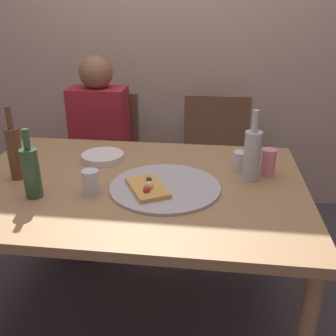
{
  "coord_description": "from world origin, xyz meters",
  "views": [
    {
      "loc": [
        0.34,
        -1.48,
        1.46
      ],
      "look_at": [
        0.15,
        0.05,
        0.79
      ],
      "focal_mm": 40.75,
      "sensor_mm": 36.0,
      "label": 1
    }
  ],
  "objects_px": {
    "soda_can": "(268,162)",
    "chair_left": "(104,152)",
    "dining_table": "(134,196)",
    "tumbler_near": "(91,182)",
    "beer_bottle": "(15,152)",
    "wine_bottle": "(31,172)",
    "chair_right": "(215,157)",
    "pizza_slice_last": "(148,187)",
    "tumbler_far": "(240,161)",
    "pizza_tray": "(165,187)",
    "water_bottle": "(252,154)",
    "guest_in_sweater": "(97,142)",
    "plate_stack": "(103,157)"
  },
  "relations": [
    {
      "from": "pizza_tray",
      "to": "chair_right",
      "type": "height_order",
      "value": "chair_right"
    },
    {
      "from": "dining_table",
      "to": "soda_can",
      "type": "relative_size",
      "value": 12.24
    },
    {
      "from": "wine_bottle",
      "to": "soda_can",
      "type": "height_order",
      "value": "wine_bottle"
    },
    {
      "from": "tumbler_near",
      "to": "plate_stack",
      "type": "distance_m",
      "value": 0.36
    },
    {
      "from": "pizza_tray",
      "to": "beer_bottle",
      "type": "relative_size",
      "value": 1.44
    },
    {
      "from": "pizza_slice_last",
      "to": "beer_bottle",
      "type": "bearing_deg",
      "value": 173.18
    },
    {
      "from": "tumbler_far",
      "to": "plate_stack",
      "type": "relative_size",
      "value": 0.42
    },
    {
      "from": "water_bottle",
      "to": "chair_left",
      "type": "bearing_deg",
      "value": 137.75
    },
    {
      "from": "beer_bottle",
      "to": "tumbler_near",
      "type": "relative_size",
      "value": 3.22
    },
    {
      "from": "water_bottle",
      "to": "tumbler_far",
      "type": "relative_size",
      "value": 3.57
    },
    {
      "from": "guest_in_sweater",
      "to": "pizza_tray",
      "type": "bearing_deg",
      "value": 124.3
    },
    {
      "from": "soda_can",
      "to": "pizza_slice_last",
      "type": "bearing_deg",
      "value": -154.27
    },
    {
      "from": "pizza_tray",
      "to": "chair_right",
      "type": "xyz_separation_m",
      "value": [
        0.21,
        0.96,
        -0.23
      ]
    },
    {
      "from": "wine_bottle",
      "to": "tumbler_near",
      "type": "distance_m",
      "value": 0.23
    },
    {
      "from": "wine_bottle",
      "to": "tumbler_near",
      "type": "bearing_deg",
      "value": 14.08
    },
    {
      "from": "soda_can",
      "to": "chair_left",
      "type": "bearing_deg",
      "value": 142.44
    },
    {
      "from": "tumbler_near",
      "to": "soda_can",
      "type": "distance_m",
      "value": 0.79
    },
    {
      "from": "pizza_slice_last",
      "to": "tumbler_near",
      "type": "distance_m",
      "value": 0.23
    },
    {
      "from": "wine_bottle",
      "to": "plate_stack",
      "type": "distance_m",
      "value": 0.45
    },
    {
      "from": "wine_bottle",
      "to": "dining_table",
      "type": "bearing_deg",
      "value": 26.81
    },
    {
      "from": "beer_bottle",
      "to": "chair_left",
      "type": "xyz_separation_m",
      "value": [
        0.11,
        0.94,
        -0.35
      ]
    },
    {
      "from": "dining_table",
      "to": "beer_bottle",
      "type": "relative_size",
      "value": 4.58
    },
    {
      "from": "pizza_tray",
      "to": "tumbler_far",
      "type": "xyz_separation_m",
      "value": [
        0.32,
        0.24,
        0.04
      ]
    },
    {
      "from": "dining_table",
      "to": "chair_right",
      "type": "distance_m",
      "value": 0.99
    },
    {
      "from": "tumbler_near",
      "to": "soda_can",
      "type": "height_order",
      "value": "soda_can"
    },
    {
      "from": "tumbler_far",
      "to": "guest_in_sweater",
      "type": "xyz_separation_m",
      "value": [
        -0.87,
        0.57,
        -0.14
      ]
    },
    {
      "from": "dining_table",
      "to": "tumbler_near",
      "type": "height_order",
      "value": "tumbler_near"
    },
    {
      "from": "pizza_tray",
      "to": "water_bottle",
      "type": "xyz_separation_m",
      "value": [
        0.36,
        0.13,
        0.11
      ]
    },
    {
      "from": "water_bottle",
      "to": "tumbler_near",
      "type": "bearing_deg",
      "value": -161.89
    },
    {
      "from": "tumbler_near",
      "to": "plate_stack",
      "type": "bearing_deg",
      "value": 98.71
    },
    {
      "from": "guest_in_sweater",
      "to": "plate_stack",
      "type": "bearing_deg",
      "value": 110.86
    },
    {
      "from": "wine_bottle",
      "to": "chair_left",
      "type": "xyz_separation_m",
      "value": [
        -0.04,
        1.1,
        -0.34
      ]
    },
    {
      "from": "tumbler_near",
      "to": "water_bottle",
      "type": "bearing_deg",
      "value": 18.11
    },
    {
      "from": "beer_bottle",
      "to": "water_bottle",
      "type": "xyz_separation_m",
      "value": [
        1.02,
        0.11,
        -0.0
      ]
    },
    {
      "from": "tumbler_near",
      "to": "guest_in_sweater",
      "type": "distance_m",
      "value": 0.94
    },
    {
      "from": "soda_can",
      "to": "chair_left",
      "type": "xyz_separation_m",
      "value": [
        -1.0,
        0.77,
        -0.29
      ]
    },
    {
      "from": "pizza_tray",
      "to": "guest_in_sweater",
      "type": "xyz_separation_m",
      "value": [
        -0.55,
        0.81,
        -0.11
      ]
    },
    {
      "from": "tumbler_far",
      "to": "chair_left",
      "type": "height_order",
      "value": "chair_left"
    },
    {
      "from": "pizza_slice_last",
      "to": "tumbler_far",
      "type": "relative_size",
      "value": 2.89
    },
    {
      "from": "wine_bottle",
      "to": "beer_bottle",
      "type": "height_order",
      "value": "beer_bottle"
    },
    {
      "from": "chair_right",
      "to": "pizza_slice_last",
      "type": "bearing_deg",
      "value": 74.76
    },
    {
      "from": "wine_bottle",
      "to": "water_bottle",
      "type": "xyz_separation_m",
      "value": [
        0.87,
        0.27,
        0.01
      ]
    },
    {
      "from": "chair_right",
      "to": "guest_in_sweater",
      "type": "xyz_separation_m",
      "value": [
        -0.76,
        -0.15,
        0.13
      ]
    },
    {
      "from": "chair_left",
      "to": "pizza_tray",
      "type": "bearing_deg",
      "value": 119.89
    },
    {
      "from": "beer_bottle",
      "to": "plate_stack",
      "type": "relative_size",
      "value": 1.56
    },
    {
      "from": "wine_bottle",
      "to": "chair_right",
      "type": "height_order",
      "value": "wine_bottle"
    },
    {
      "from": "chair_right",
      "to": "tumbler_near",
      "type": "bearing_deg",
      "value": 64.29
    },
    {
      "from": "dining_table",
      "to": "chair_right",
      "type": "bearing_deg",
      "value": 68.66
    },
    {
      "from": "wine_bottle",
      "to": "soda_can",
      "type": "distance_m",
      "value": 1.01
    },
    {
      "from": "pizza_slice_last",
      "to": "guest_in_sweater",
      "type": "xyz_separation_m",
      "value": [
        -0.49,
        0.86,
        -0.12
      ]
    }
  ]
}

